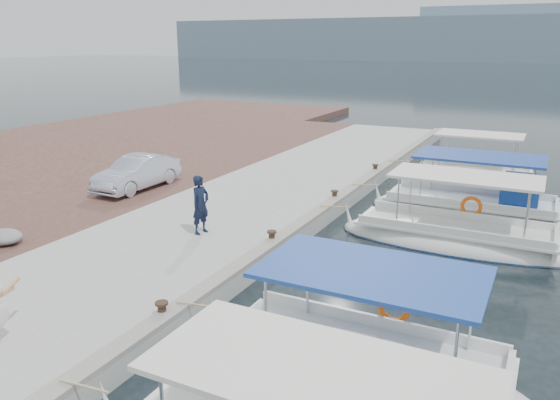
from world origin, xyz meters
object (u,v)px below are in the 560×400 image
Objects in this scene: fishing_caique_e at (472,180)px; parked_car at (137,173)px; fishing_caique_c at (454,241)px; fishing_caique_d at (473,211)px; fishing_caique_b at (359,373)px; fisherman at (200,205)px.

fishing_caique_e reaches higher than parked_car.
parked_car is at bearing -177.34° from fishing_caique_c.
fishing_caique_d and fishing_caique_e have the same top height.
fishing_caique_e is (-0.61, 8.30, 0.00)m from fishing_caique_c.
fishing_caique_c is 12.07m from parked_car.
fishing_caique_b and fishing_caique_c have the same top height.
fishing_caique_d reaches higher than parked_car.
fishing_caique_e is at bearing 90.91° from fishing_caique_b.
fishing_caique_c is 8.32m from fishing_caique_e.
fishing_caique_d is 4.05× the size of fisherman.
fisherman is at bearing -117.14° from fishing_caique_e.
fishing_caique_b and fishing_caique_e have the same top height.
fishing_caique_e is (-0.26, 16.35, 0.00)m from fishing_caique_b.
fisherman is (-6.89, -7.08, 1.20)m from fishing_caique_d.
fishing_caique_d is at bearing 18.35° from parked_car.
fishing_caique_e is (-0.71, 4.99, -0.06)m from fishing_caique_d.
parked_car is (-12.02, -0.56, 1.02)m from fishing_caique_c.
fisherman is (-6.19, -12.07, 1.26)m from fishing_caique_e.
fishing_caique_c and fishing_caique_d have the same top height.
parked_car is (-12.11, -3.86, 0.96)m from fishing_caique_d.
fishing_caique_c and fishing_caique_e have the same top height.
fishing_caique_d is 1.20× the size of fishing_caique_e.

